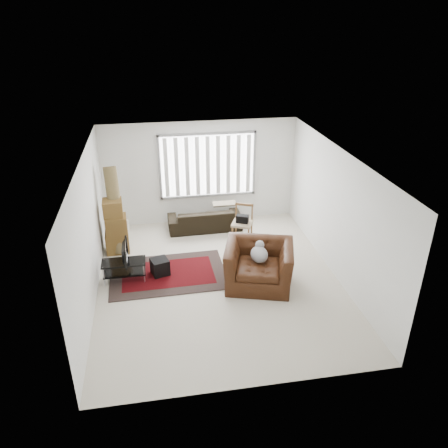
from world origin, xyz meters
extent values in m
plane|color=beige|center=(0.00, 0.00, 0.00)|extent=(6.00, 6.00, 0.00)
cube|color=white|center=(0.00, 0.00, 2.70)|extent=(5.00, 6.00, 0.02)
cube|color=white|center=(0.00, 3.00, 1.35)|extent=(5.00, 0.02, 2.70)
cube|color=white|center=(0.00, -3.00, 1.35)|extent=(5.00, 0.02, 2.70)
cube|color=white|center=(-2.50, 0.00, 1.35)|extent=(0.02, 6.00, 2.70)
cube|color=white|center=(2.50, 0.00, 1.35)|extent=(0.02, 6.00, 2.70)
cube|color=white|center=(0.20, 2.98, 1.55)|extent=(2.40, 0.01, 1.60)
cube|color=gray|center=(0.20, 2.96, 1.55)|extent=(2.52, 0.06, 1.72)
cube|color=white|center=(0.20, 2.92, 1.55)|extent=(2.40, 0.02, 1.55)
cube|color=black|center=(-1.04, 0.39, 0.01)|extent=(2.50, 1.69, 0.02)
cube|color=#470609|center=(-1.04, 0.39, 0.02)|extent=(1.98, 1.17, 0.00)
cube|color=black|center=(-1.95, 0.33, 0.43)|extent=(0.90, 0.41, 0.04)
cube|color=black|center=(-1.95, 0.33, 0.18)|extent=(0.87, 0.38, 0.03)
cylinder|color=#B2B2B7|center=(-2.36, 0.16, 0.23)|extent=(0.03, 0.03, 0.45)
cylinder|color=#B2B2B7|center=(-1.54, 0.16, 0.23)|extent=(0.03, 0.03, 0.45)
cylinder|color=#B2B2B7|center=(-2.36, 0.50, 0.23)|extent=(0.03, 0.03, 0.45)
cylinder|color=#B2B2B7|center=(-1.54, 0.50, 0.23)|extent=(0.03, 0.03, 0.45)
imported|color=black|center=(-1.95, 0.33, 0.66)|extent=(0.09, 0.73, 0.42)
cube|color=black|center=(-1.21, 0.42, 0.19)|extent=(0.43, 0.43, 0.35)
cube|color=brown|center=(-2.15, 1.63, 0.24)|extent=(0.55, 0.51, 0.48)
cube|color=brown|center=(-2.13, 1.60, 0.70)|extent=(0.50, 0.46, 0.43)
cube|color=brown|center=(-2.17, 1.65, 1.10)|extent=(0.45, 0.45, 0.38)
cube|color=silver|center=(-2.15, 1.81, 0.35)|extent=(0.56, 0.24, 0.70)
cylinder|color=brown|center=(-2.13, 1.73, 1.01)|extent=(0.42, 0.86, 2.02)
imported|color=black|center=(0.03, 2.45, 0.36)|extent=(1.90, 0.85, 0.72)
cube|color=#927D5F|center=(0.86, 1.69, 0.44)|extent=(0.63, 0.63, 0.05)
cylinder|color=brown|center=(0.60, 1.59, 0.22)|extent=(0.04, 0.04, 0.44)
cylinder|color=brown|center=(0.97, 1.43, 0.22)|extent=(0.04, 0.04, 0.44)
cylinder|color=brown|center=(0.76, 1.96, 0.22)|extent=(0.04, 0.04, 0.44)
cylinder|color=brown|center=(1.13, 1.80, 0.22)|extent=(0.04, 0.04, 0.44)
cube|color=brown|center=(0.95, 1.89, 0.86)|extent=(0.43, 0.22, 0.06)
cube|color=brown|center=(0.77, 1.97, 0.67)|extent=(0.06, 0.06, 0.44)
cube|color=brown|center=(1.13, 1.80, 0.67)|extent=(0.06, 0.06, 0.44)
cube|color=black|center=(0.86, 1.69, 0.57)|extent=(0.34, 0.27, 0.19)
imported|color=#371A0B|center=(0.80, -0.27, 0.51)|extent=(1.65, 1.53, 1.01)
ellipsoid|color=#59595B|center=(0.80, -0.27, 0.66)|extent=(0.37, 0.43, 0.25)
sphere|color=#59595B|center=(0.85, -0.09, 0.81)|extent=(0.19, 0.19, 0.19)
camera|label=1|loc=(-1.21, -7.71, 5.15)|focal=35.00mm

